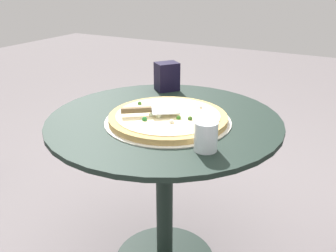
{
  "coord_description": "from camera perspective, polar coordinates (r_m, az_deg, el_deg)",
  "views": [
    {
      "loc": [
        0.62,
        -1.11,
        1.21
      ],
      "look_at": [
        0.03,
        -0.03,
        0.68
      ],
      "focal_mm": 38.82,
      "sensor_mm": 36.0,
      "label": 1
    }
  ],
  "objects": [
    {
      "name": "patio_table",
      "position": [
        1.45,
        -0.58,
        -5.25
      ],
      "size": [
        0.88,
        0.88,
        0.7
      ],
      "color": "black",
      "rests_on": "ground"
    },
    {
      "name": "pizza_on_tray",
      "position": [
        1.33,
        -0.01,
        1.29
      ],
      "size": [
        0.46,
        0.46,
        0.04
      ],
      "color": "beige",
      "rests_on": "patio_table"
    },
    {
      "name": "pizza_server",
      "position": [
        1.31,
        -2.83,
        2.51
      ],
      "size": [
        0.2,
        0.17,
        0.02
      ],
      "color": "silver",
      "rests_on": "pizza_on_tray"
    },
    {
      "name": "napkin_dispenser",
      "position": [
        1.68,
        -0.18,
        7.78
      ],
      "size": [
        0.12,
        0.13,
        0.13
      ],
      "primitive_type": "cube",
      "rotation": [
        0.0,
        0.0,
        4.05
      ],
      "color": "black",
      "rests_on": "patio_table"
    },
    {
      "name": "drinking_cup",
      "position": [
        1.11,
        5.96,
        -1.58
      ],
      "size": [
        0.07,
        0.07,
        0.09
      ],
      "primitive_type": "cylinder",
      "color": "silver",
      "rests_on": "patio_table"
    }
  ]
}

